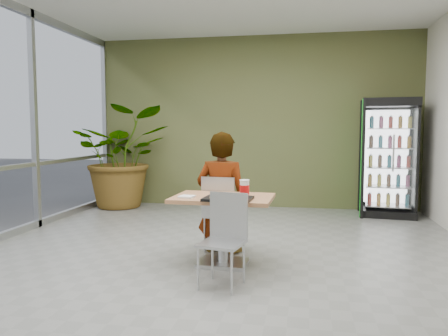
{
  "coord_description": "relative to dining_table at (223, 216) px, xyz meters",
  "views": [
    {
      "loc": [
        0.94,
        -4.7,
        1.46
      ],
      "look_at": [
        -0.01,
        0.44,
        1.0
      ],
      "focal_mm": 35.0,
      "sensor_mm": 36.0,
      "label": 1
    }
  ],
  "objects": [
    {
      "name": "potted_plant",
      "position": [
        -2.52,
        3.17,
        0.41
      ],
      "size": [
        2.14,
        2.01,
        1.9
      ],
      "primitive_type": "imported",
      "rotation": [
        0.0,
        0.0,
        0.38
      ],
      "color": "#2C6528",
      "rests_on": "ground"
    },
    {
      "name": "soda_cup",
      "position": [
        0.24,
        -0.03,
        0.3
      ],
      "size": [
        0.1,
        0.1,
        0.18
      ],
      "color": "white",
      "rests_on": "dining_table"
    },
    {
      "name": "beverage_fridge",
      "position": [
        2.25,
        3.17,
        0.45
      ],
      "size": [
        0.98,
        0.79,
        1.98
      ],
      "rotation": [
        0.0,
        0.0,
        -0.12
      ],
      "color": "black",
      "rests_on": "ground"
    },
    {
      "name": "cafeteria_tray",
      "position": [
        0.1,
        -0.24,
        0.23
      ],
      "size": [
        0.5,
        0.38,
        0.03
      ],
      "primitive_type": "cube",
      "rotation": [
        0.0,
        0.0,
        -0.07
      ],
      "color": "black",
      "rests_on": "dining_table"
    },
    {
      "name": "pizza_plate",
      "position": [
        0.02,
        0.03,
        0.23
      ],
      "size": [
        0.3,
        0.22,
        0.03
      ],
      "color": "white",
      "rests_on": "dining_table"
    },
    {
      "name": "dining_table",
      "position": [
        0.0,
        0.0,
        0.0
      ],
      "size": [
        1.07,
        0.77,
        0.75
      ],
      "rotation": [
        0.0,
        0.0,
        -0.03
      ],
      "color": "#B8764E",
      "rests_on": "ground"
    },
    {
      "name": "chair_far",
      "position": [
        -0.12,
        0.49,
        -0.0
      ],
      "size": [
        0.45,
        0.45,
        0.91
      ],
      "rotation": [
        0.0,
        0.0,
        3.03
      ],
      "color": "#A9ABAD",
      "rests_on": "ground"
    },
    {
      "name": "ground",
      "position": [
        -0.09,
        0.16,
        -0.54
      ],
      "size": [
        7.0,
        7.0,
        0.0
      ],
      "primitive_type": "plane",
      "color": "gray",
      "rests_on": "ground"
    },
    {
      "name": "seated_woman",
      "position": [
        -0.11,
        0.53,
        0.03
      ],
      "size": [
        0.68,
        0.48,
        1.74
      ],
      "primitive_type": "imported",
      "rotation": [
        0.0,
        0.0,
        3.03
      ],
      "color": "black",
      "rests_on": "ground"
    },
    {
      "name": "napkin_stack",
      "position": [
        -0.36,
        -0.16,
        0.22
      ],
      "size": [
        0.17,
        0.17,
        0.02
      ],
      "primitive_type": "cube",
      "rotation": [
        0.0,
        0.0,
        -0.16
      ],
      "color": "white",
      "rests_on": "dining_table"
    },
    {
      "name": "chair_near",
      "position": [
        0.13,
        -0.57,
        -0.03
      ],
      "size": [
        0.45,
        0.46,
        0.86
      ],
      "rotation": [
        0.0,
        0.0,
        -0.2
      ],
      "color": "#A9ABAD",
      "rests_on": "ground"
    },
    {
      "name": "room_envelope",
      "position": [
        -0.09,
        0.16,
        1.06
      ],
      "size": [
        6.0,
        7.0,
        3.2
      ],
      "primitive_type": null,
      "color": "silver",
      "rests_on": "ground"
    }
  ]
}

